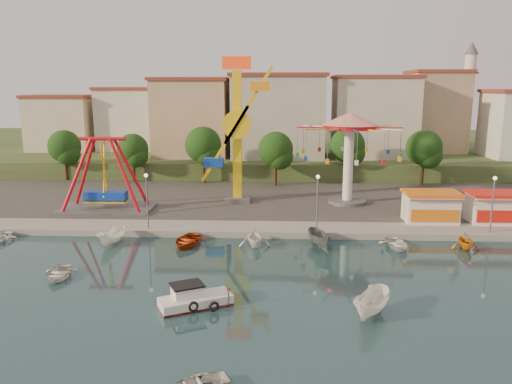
# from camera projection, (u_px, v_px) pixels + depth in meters

# --- Properties ---
(ground) EXTENTS (200.00, 200.00, 0.00)m
(ground) POSITION_uv_depth(u_px,v_px,m) (215.00, 290.00, 34.66)
(ground) COLOR #15343B
(ground) RESTS_ON ground
(quay_deck) EXTENTS (200.00, 100.00, 0.60)m
(quay_deck) POSITION_uv_depth(u_px,v_px,m) (255.00, 159.00, 95.18)
(quay_deck) COLOR #9E998E
(quay_deck) RESTS_ON ground
(asphalt_pad) EXTENTS (90.00, 28.00, 0.01)m
(asphalt_pad) POSITION_uv_depth(u_px,v_px,m) (244.00, 192.00, 63.85)
(asphalt_pad) COLOR #4C4944
(asphalt_pad) RESTS_ON quay_deck
(hill_terrace) EXTENTS (200.00, 60.00, 3.00)m
(hill_terrace) POSITION_uv_depth(u_px,v_px,m) (256.00, 149.00, 99.81)
(hill_terrace) COLOR #384C26
(hill_terrace) RESTS_ON ground
(pirate_ship_ride) EXTENTS (10.00, 5.00, 8.00)m
(pirate_ship_ride) POSITION_uv_depth(u_px,v_px,m) (105.00, 176.00, 53.65)
(pirate_ship_ride) COLOR #59595E
(pirate_ship_ride) RESTS_ON quay_deck
(kamikaze_tower) EXTENTS (5.72, 3.10, 16.50)m
(kamikaze_tower) POSITION_uv_depth(u_px,v_px,m) (240.00, 134.00, 56.82)
(kamikaze_tower) COLOR #59595E
(kamikaze_tower) RESTS_ON quay_deck
(wave_swinger) EXTENTS (11.60, 11.60, 10.40)m
(wave_swinger) POSITION_uv_depth(u_px,v_px,m) (349.00, 137.00, 56.15)
(wave_swinger) COLOR #59595E
(wave_swinger) RESTS_ON quay_deck
(booth_left) EXTENTS (5.40, 3.78, 3.08)m
(booth_left) POSITION_uv_depth(u_px,v_px,m) (431.00, 206.00, 49.49)
(booth_left) COLOR white
(booth_left) RESTS_ON quay_deck
(booth_mid) EXTENTS (5.40, 3.78, 3.08)m
(booth_mid) POSITION_uv_depth(u_px,v_px,m) (495.00, 207.00, 49.22)
(booth_mid) COLOR white
(booth_mid) RESTS_ON quay_deck
(lamp_post_1) EXTENTS (0.14, 0.14, 5.00)m
(lamp_post_1) POSITION_uv_depth(u_px,v_px,m) (147.00, 203.00, 47.06)
(lamp_post_1) COLOR #59595E
(lamp_post_1) RESTS_ON quay_deck
(lamp_post_2) EXTENTS (0.14, 0.14, 5.00)m
(lamp_post_2) POSITION_uv_depth(u_px,v_px,m) (317.00, 204.00, 46.38)
(lamp_post_2) COLOR #59595E
(lamp_post_2) RESTS_ON quay_deck
(lamp_post_3) EXTENTS (0.14, 0.14, 5.00)m
(lamp_post_3) POSITION_uv_depth(u_px,v_px,m) (492.00, 206.00, 45.70)
(lamp_post_3) COLOR #59595E
(lamp_post_3) RESTS_ON quay_deck
(tree_0) EXTENTS (4.60, 4.60, 7.19)m
(tree_0) POSITION_uv_depth(u_px,v_px,m) (64.00, 146.00, 70.75)
(tree_0) COLOR #382314
(tree_0) RESTS_ON quay_deck
(tree_1) EXTENTS (4.35, 4.35, 6.80)m
(tree_1) POSITION_uv_depth(u_px,v_px,m) (133.00, 149.00, 69.67)
(tree_1) COLOR #382314
(tree_1) RESTS_ON quay_deck
(tree_2) EXTENTS (5.02, 5.02, 7.85)m
(tree_2) POSITION_uv_depth(u_px,v_px,m) (203.00, 145.00, 68.67)
(tree_2) COLOR #382314
(tree_2) RESTS_ON quay_deck
(tree_3) EXTENTS (4.68, 4.68, 7.32)m
(tree_3) POSITION_uv_depth(u_px,v_px,m) (276.00, 149.00, 66.91)
(tree_3) COLOR #382314
(tree_3) RESTS_ON quay_deck
(tree_4) EXTENTS (4.86, 4.86, 7.60)m
(tree_4) POSITION_uv_depth(u_px,v_px,m) (348.00, 146.00, 69.37)
(tree_4) COLOR #382314
(tree_4) RESTS_ON quay_deck
(tree_5) EXTENTS (4.83, 4.83, 7.54)m
(tree_5) POSITION_uv_depth(u_px,v_px,m) (424.00, 148.00, 67.17)
(tree_5) COLOR #382314
(tree_5) RESTS_ON quay_deck
(building_0) EXTENTS (9.26, 9.53, 11.87)m
(building_0) POSITION_uv_depth(u_px,v_px,m) (41.00, 118.00, 79.23)
(building_0) COLOR beige
(building_0) RESTS_ON hill_terrace
(building_1) EXTENTS (12.33, 9.01, 8.63)m
(building_1) POSITION_uv_depth(u_px,v_px,m) (126.00, 126.00, 84.25)
(building_1) COLOR silver
(building_1) RESTS_ON hill_terrace
(building_2) EXTENTS (11.95, 9.28, 11.23)m
(building_2) POSITION_uv_depth(u_px,v_px,m) (204.00, 118.00, 83.98)
(building_2) COLOR tan
(building_2) RESTS_ON hill_terrace
(building_3) EXTENTS (12.59, 10.50, 9.20)m
(building_3) POSITION_uv_depth(u_px,v_px,m) (286.00, 126.00, 80.52)
(building_3) COLOR beige
(building_3) RESTS_ON hill_terrace
(building_4) EXTENTS (10.75, 9.23, 9.24)m
(building_4) POSITION_uv_depth(u_px,v_px,m) (366.00, 124.00, 83.27)
(building_4) COLOR beige
(building_4) RESTS_ON hill_terrace
(building_5) EXTENTS (12.77, 10.96, 11.21)m
(building_5) POSITION_uv_depth(u_px,v_px,m) (451.00, 119.00, 80.67)
(building_5) COLOR tan
(building_5) RESTS_ON hill_terrace
(minaret) EXTENTS (2.80, 2.80, 18.00)m
(minaret) POSITION_uv_depth(u_px,v_px,m) (468.00, 94.00, 83.28)
(minaret) COLOR silver
(minaret) RESTS_ON hill_terrace
(cabin_motorboat) EXTENTS (4.89, 3.63, 1.62)m
(cabin_motorboat) POSITION_uv_depth(u_px,v_px,m) (194.00, 300.00, 31.98)
(cabin_motorboat) COLOR white
(cabin_motorboat) RESTS_ON ground
(rowboat_a) EXTENTS (2.99, 3.77, 0.70)m
(rowboat_a) POSITION_uv_depth(u_px,v_px,m) (58.00, 273.00, 36.76)
(rowboat_a) COLOR white
(rowboat_a) RESTS_ON ground
(skiff) EXTENTS (3.47, 4.36, 1.60)m
(skiff) POSITION_uv_depth(u_px,v_px,m) (372.00, 304.00, 30.49)
(skiff) COLOR white
(skiff) RESTS_ON ground
(moored_boat_2) EXTENTS (2.37, 3.95, 1.43)m
(moored_boat_2) POSITION_uv_depth(u_px,v_px,m) (112.00, 236.00, 44.53)
(moored_boat_2) COLOR white
(moored_boat_2) RESTS_ON ground
(moored_boat_3) EXTENTS (3.58, 4.55, 0.86)m
(moored_boat_3) POSITION_uv_depth(u_px,v_px,m) (187.00, 240.00, 44.30)
(moored_boat_3) COLOR #AE370D
(moored_boat_3) RESTS_ON ground
(moored_boat_4) EXTENTS (3.23, 3.60, 1.69)m
(moored_boat_4) POSITION_uv_depth(u_px,v_px,m) (254.00, 237.00, 43.96)
(moored_boat_4) COLOR white
(moored_boat_4) RESTS_ON ground
(moored_boat_5) EXTENTS (2.53, 4.10, 1.49)m
(moored_boat_5) POSITION_uv_depth(u_px,v_px,m) (320.00, 239.00, 43.74)
(moored_boat_5) COLOR slate
(moored_boat_5) RESTS_ON ground
(moored_boat_6) EXTENTS (2.99, 3.86, 0.73)m
(moored_boat_6) POSITION_uv_depth(u_px,v_px,m) (397.00, 244.00, 43.53)
(moored_boat_6) COLOR white
(moored_boat_6) RESTS_ON ground
(moored_boat_7) EXTENTS (2.42, 2.79, 1.44)m
(moored_boat_7) POSITION_uv_depth(u_px,v_px,m) (465.00, 241.00, 43.21)
(moored_boat_7) COLOR orange
(moored_boat_7) RESTS_ON ground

